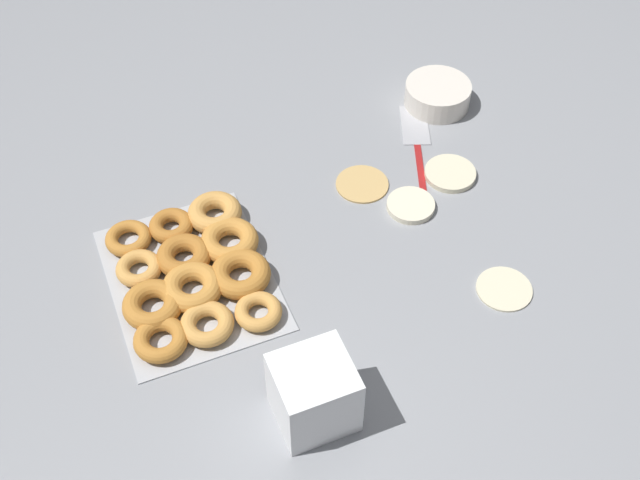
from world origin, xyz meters
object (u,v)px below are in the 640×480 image
Objects in this scene: pancake_2 at (362,183)px; donut_tray at (194,272)px; batter_bowl at (437,95)px; pancake_0 at (411,205)px; pancake_3 at (450,174)px; spatula at (416,134)px; pancake_1 at (504,288)px; container_stack at (314,393)px.

pancake_2 is 0.41m from donut_tray.
pancake_2 is at bearing -56.78° from batter_bowl.
pancake_0 is 0.13m from pancake_3.
pancake_3 is 0.58m from donut_tray.
pancake_0 reaches higher than pancake_2.
pancake_1 is at bearing -163.60° from spatula.
container_stack is 0.72m from spatula.
pancake_0 reaches higher than pancake_1.
pancake_0 is 0.93× the size of pancake_1.
spatula is (-0.44, 0.04, -0.00)m from pancake_1.
container_stack is at bearing -49.22° from pancake_3.
pancake_1 is 0.54m from batter_bowl.
pancake_3 reaches higher than pancake_2.
pancake_2 is 0.39× the size of spatula.
batter_bowl reaches higher than pancake_2.
pancake_2 is 0.82× the size of container_stack.
spatula is (0.08, -0.09, -0.02)m from batter_bowl.
container_stack is at bearing -76.21° from pancake_1.
batter_bowl reaches higher than spatula.
donut_tray is at bearing -74.86° from pancake_2.
pancake_0 is at bearing -36.66° from batter_bowl.
container_stack is 0.47× the size of spatula.
pancake_0 is at bearing 172.11° from spatula.
pancake_2 reaches higher than spatula.
pancake_2 is at bearing -159.47° from pancake_1.
pancake_1 is at bearing 20.53° from pancake_2.
pancake_1 reaches higher than spatula.
container_stack reaches higher than pancake_1.
spatula is (-0.20, 0.56, -0.02)m from donut_tray.
donut_tray is 1.30× the size of spatula.
pancake_2 is 0.54m from container_stack.
container_stack is at bearing 16.00° from donut_tray.
pancake_1 is at bearing -9.44° from pancake_3.
spatula is at bearing -176.59° from pancake_3.
donut_tray is (0.01, -0.45, 0.01)m from pancake_0.
pancake_2 is 0.32m from batter_bowl.
pancake_1 is (0.25, 0.07, -0.00)m from pancake_0.
pancake_0 is 0.26m from pancake_1.
pancake_0 is 0.66× the size of batter_bowl.
batter_bowl is at bearing 113.05° from donut_tray.
batter_bowl is (-0.27, 0.20, 0.02)m from pancake_0.
spatula is at bearing 174.58° from pancake_1.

